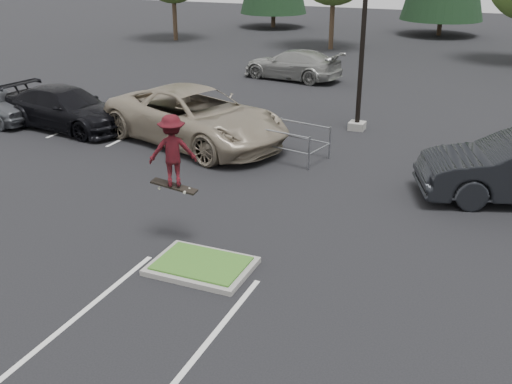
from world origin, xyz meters
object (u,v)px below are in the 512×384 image
at_px(car_far_silver, 293,65).
at_px(skateboarder, 172,151).
at_px(cart_corral, 260,132).
at_px(car_l_black, 65,108).
at_px(car_l_tan, 195,116).
at_px(light_pole, 365,8).

bearing_deg(car_far_silver, skateboarder, 19.86).
xyz_separation_m(cart_corral, car_l_black, (-8.02, -0.36, 0.10)).
bearing_deg(car_l_tan, skateboarder, -136.71).
height_order(skateboarder, car_l_black, skateboarder).
height_order(light_pole, car_far_silver, light_pole).
distance_m(car_l_tan, car_far_silver, 11.90).
height_order(cart_corral, car_l_tan, car_l_tan).
bearing_deg(car_l_black, car_l_tan, -78.49).
bearing_deg(cart_corral, car_l_tan, -167.67).
bearing_deg(skateboarder, cart_corral, -114.01).
xyz_separation_m(light_pole, car_l_tan, (-5.00, -3.92, -3.56)).
distance_m(light_pole, skateboarder, 11.36).
relative_size(car_l_black, car_far_silver, 1.03).
height_order(light_pole, cart_corral, light_pole).
distance_m(cart_corral, car_far_silver, 12.26).
relative_size(cart_corral, skateboarder, 2.23).
xyz_separation_m(cart_corral, skateboarder, (0.78, -7.09, 1.60)).
distance_m(light_pole, car_l_tan, 7.28).
bearing_deg(cart_corral, skateboarder, -71.59).
xyz_separation_m(car_l_black, car_far_silver, (5.00, 12.24, -0.02)).
relative_size(car_l_tan, car_far_silver, 1.34).
relative_size(cart_corral, car_l_tan, 0.58).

